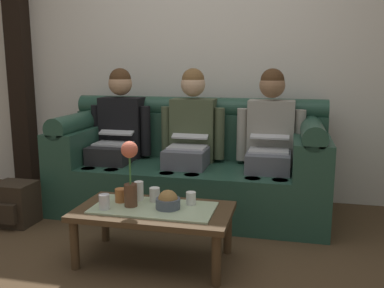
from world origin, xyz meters
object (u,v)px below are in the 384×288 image
Objects in this scene: flower_vase at (130,171)px; cup_near_left at (139,191)px; snack_bowl at (168,201)px; person_right at (270,138)px; cup_far_center at (155,195)px; cup_far_left at (104,202)px; person_left at (118,133)px; backpack_left at (15,204)px; person_middle at (191,135)px; cup_near_right at (121,195)px; couch at (191,168)px; coffee_table at (154,215)px; cup_far_right at (191,198)px.

flower_vase is 3.28× the size of cup_near_left.
person_right is at bearing 60.48° from snack_bowl.
cup_far_left is (-0.26, -0.22, 0.00)m from cup_far_center.
person_right is 1.16m from cup_far_center.
person_left and person_right have the same top height.
flower_vase is (0.52, -1.02, -0.06)m from person_left.
backpack_left is at bearing 167.91° from cup_near_left.
person_middle reaches higher than cup_far_left.
person_left is 1.07m from cup_near_right.
person_left is 13.92× the size of cup_near_right.
person_middle is 1.02m from cup_near_right.
cup_near_left is (-0.80, -0.90, -0.23)m from person_right.
snack_bowl reaches higher than backpack_left.
person_left is at bearing 47.09° from backpack_left.
couch is 0.91m from cup_near_left.
flower_vase is at bearing 32.40° from cup_far_left.
cup_near_left is at bearing 155.22° from snack_bowl.
flower_vase is at bearing -176.28° from snack_bowl.
person_middle reaches higher than cup_near_left.
cup_near_right is at bearing 171.36° from snack_bowl.
coffee_table is at bearing -75.15° from cup_far_center.
backpack_left is at bearing 165.63° from snack_bowl.
snack_bowl is at bearing -84.63° from couch.
backpack_left is at bearing 169.09° from cup_far_center.
person_left is 1.20m from cup_far_left.
backpack_left is (-0.99, 0.46, -0.24)m from cup_far_left.
flower_vase is at bearing -128.43° from person_right.
cup_near_left is at bearing 28.20° from cup_near_right.
person_right is 1.25m from coffee_table.
backpack_left is (-1.27, 0.35, -0.14)m from coffee_table.
cup_far_left is 1.11m from backpack_left.
cup_far_center reaches higher than backpack_left.
cup_near_right is at bearing -66.11° from person_left.
backpack_left is (-1.14, 0.24, -0.26)m from cup_near_left.
cup_far_left is 0.28× the size of backpack_left.
cup_near_right is at bearing -16.18° from backpack_left.
cup_far_center reaches higher than cup_near_right.
couch is 1.85× the size of person_middle.
person_left is 2.90× the size of flower_vase.
person_middle is at bearing 179.97° from person_right.
couch reaches higher than cup_far_center.
couch is at bearing 75.57° from cup_far_left.
cup_far_right is at bearing 25.49° from coffee_table.
cup_far_right is 1.53m from backpack_left.
cup_near_right reaches higher than cup_far_right.
cup_far_left is at bearing -104.48° from person_middle.
cup_near_right reaches higher than backpack_left.
cup_near_left is 0.38× the size of backpack_left.
couch reaches higher than backpack_left.
couch is 1.01m from coffee_table.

